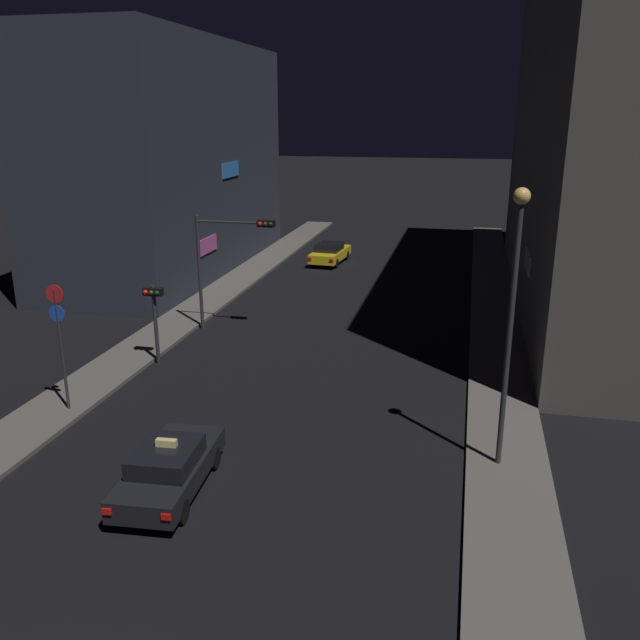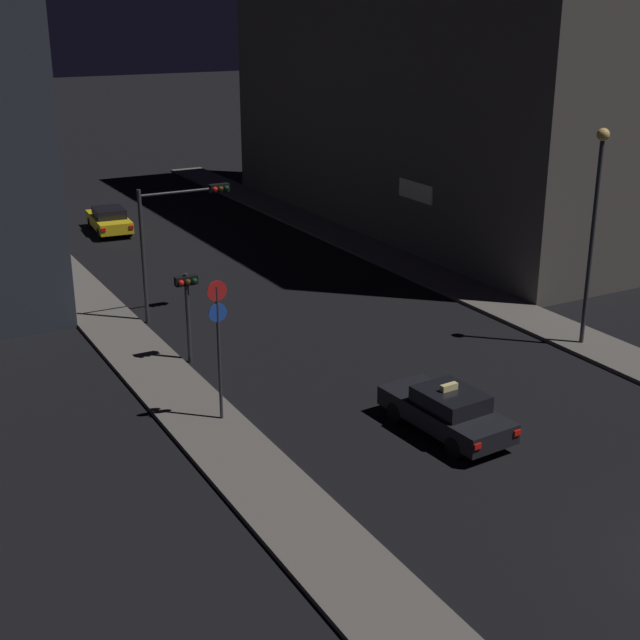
{
  "view_description": "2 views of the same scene",
  "coord_description": "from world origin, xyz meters",
  "px_view_note": "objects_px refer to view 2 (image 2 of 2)",
  "views": [
    {
      "loc": [
        6.05,
        -5.85,
        9.94
      ],
      "look_at": [
        0.81,
        17.27,
        2.5
      ],
      "focal_mm": 37.26,
      "sensor_mm": 36.0,
      "label": 1
    },
    {
      "loc": [
        -16.34,
        -10.35,
        12.18
      ],
      "look_at": [
        -1.97,
        15.66,
        1.54
      ],
      "focal_mm": 49.83,
      "sensor_mm": 36.0,
      "label": 2
    }
  ],
  "objects_px": {
    "far_car": "(109,220)",
    "taxi": "(447,411)",
    "traffic_light_overhead": "(175,225)",
    "traffic_light_left_kerb": "(187,299)",
    "sign_pole_left": "(218,336)",
    "street_lamp_near_block": "(595,210)"
  },
  "relations": [
    {
      "from": "taxi",
      "to": "traffic_light_overhead",
      "type": "distance_m",
      "value": 14.42
    },
    {
      "from": "traffic_light_overhead",
      "to": "traffic_light_left_kerb",
      "type": "xyz_separation_m",
      "value": [
        -1.39,
        -4.75,
        -1.49
      ]
    },
    {
      "from": "traffic_light_left_kerb",
      "to": "sign_pole_left",
      "type": "relative_size",
      "value": 0.75
    },
    {
      "from": "far_car",
      "to": "street_lamp_near_block",
      "type": "xyz_separation_m",
      "value": [
        10.49,
        -25.8,
        4.46
      ]
    },
    {
      "from": "far_car",
      "to": "traffic_light_overhead",
      "type": "relative_size",
      "value": 0.84
    },
    {
      "from": "traffic_light_overhead",
      "to": "traffic_light_left_kerb",
      "type": "relative_size",
      "value": 1.63
    },
    {
      "from": "sign_pole_left",
      "to": "street_lamp_near_block",
      "type": "distance_m",
      "value": 14.59
    },
    {
      "from": "street_lamp_near_block",
      "to": "far_car",
      "type": "bearing_deg",
      "value": 112.12
    },
    {
      "from": "taxi",
      "to": "street_lamp_near_block",
      "type": "distance_m",
      "value": 10.4
    },
    {
      "from": "traffic_light_overhead",
      "to": "sign_pole_left",
      "type": "bearing_deg",
      "value": -103.26
    },
    {
      "from": "traffic_light_overhead",
      "to": "street_lamp_near_block",
      "type": "distance_m",
      "value": 15.94
    },
    {
      "from": "taxi",
      "to": "sign_pole_left",
      "type": "bearing_deg",
      "value": 145.19
    },
    {
      "from": "traffic_light_overhead",
      "to": "traffic_light_left_kerb",
      "type": "height_order",
      "value": "traffic_light_overhead"
    },
    {
      "from": "taxi",
      "to": "far_car",
      "type": "distance_m",
      "value": 29.21
    },
    {
      "from": "traffic_light_overhead",
      "to": "street_lamp_near_block",
      "type": "height_order",
      "value": "street_lamp_near_block"
    },
    {
      "from": "far_car",
      "to": "street_lamp_near_block",
      "type": "bearing_deg",
      "value": -67.88
    },
    {
      "from": "far_car",
      "to": "taxi",
      "type": "bearing_deg",
      "value": -86.64
    },
    {
      "from": "far_car",
      "to": "sign_pole_left",
      "type": "bearing_deg",
      "value": -98.77
    },
    {
      "from": "traffic_light_left_kerb",
      "to": "taxi",
      "type": "bearing_deg",
      "value": -62.23
    },
    {
      "from": "traffic_light_overhead",
      "to": "traffic_light_left_kerb",
      "type": "bearing_deg",
      "value": -106.33
    },
    {
      "from": "far_car",
      "to": "traffic_light_overhead",
      "type": "xyz_separation_m",
      "value": [
        -1.59,
        -15.48,
        3.17
      ]
    },
    {
      "from": "traffic_light_left_kerb",
      "to": "sign_pole_left",
      "type": "distance_m",
      "value": 5.12
    }
  ]
}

